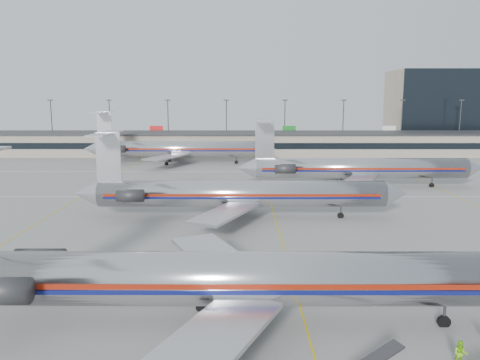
{
  "coord_description": "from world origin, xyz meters",
  "views": [
    {
      "loc": [
        -4.43,
        -33.05,
        15.32
      ],
      "look_at": [
        -4.59,
        29.59,
        4.5
      ],
      "focal_mm": 35.0,
      "sensor_mm": 36.0,
      "label": 1
    }
  ],
  "objects": [
    {
      "name": "ground",
      "position": [
        0.0,
        0.0,
        0.0
      ],
      "size": [
        260.0,
        260.0,
        0.0
      ],
      "primitive_type": "plane",
      "color": "gray",
      "rests_on": "ground"
    },
    {
      "name": "apron_markings",
      "position": [
        0.0,
        10.0,
        0.01
      ],
      "size": [
        160.0,
        0.15,
        0.02
      ],
      "primitive_type": "cube",
      "color": "silver",
      "rests_on": "ground"
    },
    {
      "name": "terminal",
      "position": [
        0.0,
        97.97,
        3.16
      ],
      "size": [
        162.0,
        17.0,
        6.25
      ],
      "color": "gray",
      "rests_on": "ground"
    },
    {
      "name": "light_mast_row",
      "position": [
        0.0,
        112.0,
        8.58
      ],
      "size": [
        163.6,
        0.4,
        15.28
      ],
      "color": "#38383D",
      "rests_on": "ground"
    },
    {
      "name": "distant_building",
      "position": [
        62.0,
        128.0,
        12.5
      ],
      "size": [
        30.0,
        20.0,
        25.0
      ],
      "primitive_type": "cube",
      "color": "tan",
      "rests_on": "ground"
    },
    {
      "name": "jet_foreground",
      "position": [
        -5.34,
        -3.23,
        3.5
      ],
      "size": [
        46.11,
        27.15,
        12.07
      ],
      "color": "silver",
      "rests_on": "ground"
    },
    {
      "name": "jet_second_row",
      "position": [
        -5.26,
        26.42,
        3.29
      ],
      "size": [
        43.28,
        25.49,
        11.33
      ],
      "color": "silver",
      "rests_on": "ground"
    },
    {
      "name": "jet_third_row",
      "position": [
        15.71,
        48.25,
        3.45
      ],
      "size": [
        43.5,
        26.76,
        11.9
      ],
      "color": "silver",
      "rests_on": "ground"
    },
    {
      "name": "jet_back_row",
      "position": [
        -20.0,
        78.64,
        3.66
      ],
      "size": [
        46.14,
        28.38,
        12.62
      ],
      "color": "silver",
      "rests_on": "ground"
    },
    {
      "name": "ramp_worker_far",
      "position": [
        8.26,
        -8.12,
        0.8
      ],
      "size": [
        0.94,
        0.84,
        1.6
      ],
      "primitive_type": "imported",
      "rotation": [
        0.0,
        0.0,
        -0.36
      ],
      "color": "#84D714",
      "rests_on": "ground"
    }
  ]
}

